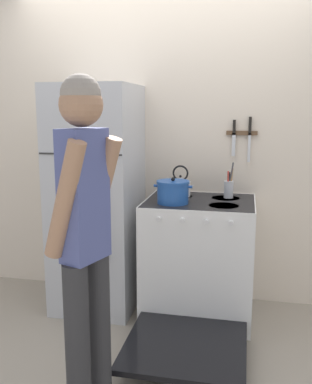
# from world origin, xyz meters

# --- Properties ---
(ground_plane) EXTENTS (14.00, 14.00, 0.00)m
(ground_plane) POSITION_xyz_m (0.00, 0.00, 0.00)
(ground_plane) COLOR gray
(wall_back) EXTENTS (10.00, 0.06, 2.55)m
(wall_back) POSITION_xyz_m (0.00, 0.03, 1.27)
(wall_back) COLOR beige
(wall_back) RESTS_ON ground_plane
(refrigerator) EXTENTS (0.62, 0.68, 1.75)m
(refrigerator) POSITION_xyz_m (-0.51, -0.33, 0.87)
(refrigerator) COLOR #B7BABF
(refrigerator) RESTS_ON ground_plane
(stove_range) EXTENTS (0.81, 1.39, 0.90)m
(stove_range) POSITION_xyz_m (0.30, -0.37, 0.45)
(stove_range) COLOR white
(stove_range) RESTS_ON ground_plane
(dutch_oven_pot) EXTENTS (0.28, 0.24, 0.19)m
(dutch_oven_pot) POSITION_xyz_m (0.12, -0.47, 0.98)
(dutch_oven_pot) COLOR #1E4C9E
(dutch_oven_pot) RESTS_ON stove_range
(tea_kettle) EXTENTS (0.20, 0.16, 0.24)m
(tea_kettle) POSITION_xyz_m (0.13, -0.20, 0.98)
(tea_kettle) COLOR silver
(tea_kettle) RESTS_ON stove_range
(utensil_jar) EXTENTS (0.07, 0.07, 0.28)m
(utensil_jar) POSITION_xyz_m (0.50, -0.19, 0.98)
(utensil_jar) COLOR #B7BABF
(utensil_jar) RESTS_ON stove_range
(person) EXTENTS (0.35, 0.41, 1.72)m
(person) POSITION_xyz_m (-0.12, -1.56, 0.98)
(person) COLOR #2D2D30
(person) RESTS_ON ground_plane
(wall_knife_strip) EXTENTS (0.24, 0.03, 0.35)m
(wall_knife_strip) POSITION_xyz_m (0.58, -0.02, 1.39)
(wall_knife_strip) COLOR brown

